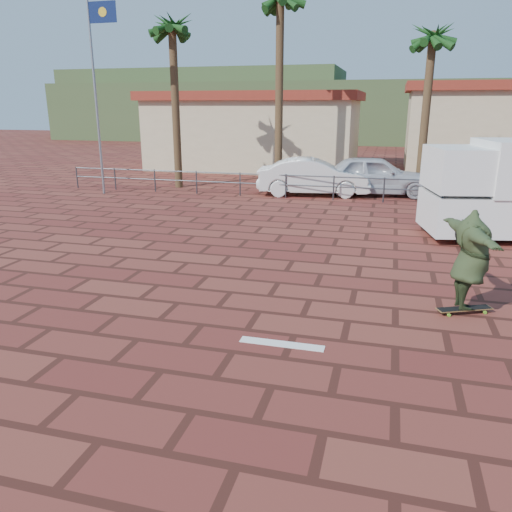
{
  "coord_description": "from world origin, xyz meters",
  "views": [
    {
      "loc": [
        2.22,
        -8.46,
        3.76
      ],
      "look_at": [
        -0.32,
        0.95,
        0.8
      ],
      "focal_mm": 35.0,
      "sensor_mm": 36.0,
      "label": 1
    }
  ],
  "objects": [
    {
      "name": "flagpole",
      "position": [
        -9.87,
        11.0,
        4.64
      ],
      "size": [
        1.3,
        0.1,
        8.0
      ],
      "color": "gray",
      "rests_on": "ground"
    },
    {
      "name": "hill_front",
      "position": [
        0.0,
        50.0,
        3.0
      ],
      "size": [
        70.0,
        18.0,
        6.0
      ],
      "primitive_type": "cube",
      "color": "#384C28",
      "rests_on": "ground"
    },
    {
      "name": "paint_stripe",
      "position": [
        0.7,
        -1.2,
        0.0
      ],
      "size": [
        1.4,
        0.22,
        0.01
      ],
      "primitive_type": "cube",
      "color": "white",
      "rests_on": "ground"
    },
    {
      "name": "skateboarder",
      "position": [
        3.74,
        0.93,
        1.05
      ],
      "size": [
        1.21,
        2.4,
        1.88
      ],
      "primitive_type": "imported",
      "rotation": [
        0.0,
        0.0,
        1.83
      ],
      "color": "#2D3B1F",
      "rests_on": "longboard"
    },
    {
      "name": "building_east",
      "position": [
        8.0,
        24.0,
        2.54
      ],
      "size": [
        10.6,
        6.6,
        5.0
      ],
      "color": "beige",
      "rests_on": "ground"
    },
    {
      "name": "longboard",
      "position": [
        3.74,
        0.93,
        0.09
      ],
      "size": [
        1.06,
        0.65,
        0.1
      ],
      "rotation": [
        0.0,
        0.0,
        0.43
      ],
      "color": "olive",
      "rests_on": "ground"
    },
    {
      "name": "hill_back",
      "position": [
        -22.0,
        56.0,
        4.0
      ],
      "size": [
        35.0,
        14.0,
        8.0
      ],
      "primitive_type": "cube",
      "color": "#384C28",
      "rests_on": "ground"
    },
    {
      "name": "building_west",
      "position": [
        -6.0,
        22.0,
        2.28
      ],
      "size": [
        12.6,
        7.6,
        4.5
      ],
      "color": "beige",
      "rests_on": "ground"
    },
    {
      "name": "guardrail",
      "position": [
        0.0,
        12.0,
        0.68
      ],
      "size": [
        24.06,
        0.06,
        1.0
      ],
      "color": "#47494F",
      "rests_on": "ground"
    },
    {
      "name": "palm_center",
      "position": [
        3.5,
        15.5,
        6.36
      ],
      "size": [
        2.4,
        2.4,
        7.75
      ],
      "color": "brown",
      "rests_on": "ground"
    },
    {
      "name": "car_white",
      "position": [
        -1.0,
        13.0,
        0.79
      ],
      "size": [
        4.97,
        2.36,
        1.57
      ],
      "primitive_type": "imported",
      "rotation": [
        0.0,
        0.0,
        1.72
      ],
      "color": "white",
      "rests_on": "ground"
    },
    {
      "name": "ground",
      "position": [
        0.0,
        0.0,
        0.0
      ],
      "size": [
        120.0,
        120.0,
        0.0
      ],
      "primitive_type": "plane",
      "color": "brown",
      "rests_on": "ground"
    },
    {
      "name": "palm_far_left",
      "position": [
        -7.5,
        13.5,
        6.83
      ],
      "size": [
        2.4,
        2.4,
        8.25
      ],
      "color": "brown",
      "rests_on": "ground"
    },
    {
      "name": "palm_left",
      "position": [
        -3.0,
        15.0,
        7.95
      ],
      "size": [
        2.4,
        2.4,
        9.45
      ],
      "color": "brown",
      "rests_on": "ground"
    },
    {
      "name": "car_silver",
      "position": [
        1.55,
        13.76,
        0.84
      ],
      "size": [
        5.14,
        2.53,
        1.69
      ],
      "primitive_type": "imported",
      "rotation": [
        0.0,
        0.0,
        1.68
      ],
      "color": "silver",
      "rests_on": "ground"
    }
  ]
}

